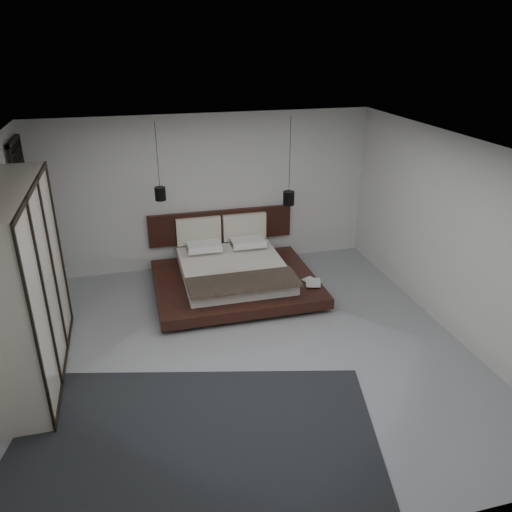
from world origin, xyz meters
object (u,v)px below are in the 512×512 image
object	(u,v)px
bed	(233,273)
pendant_right	(289,198)
wardrobe	(24,286)
rug	(193,456)
lattice_screen	(29,222)
pendant_left	(160,193)

from	to	relation	value
bed	pendant_right	xyz separation A→B (m)	(1.10, 0.41, 1.12)
wardrobe	rug	world-z (taller)	wardrobe
lattice_screen	pendant_right	size ratio (longest dim) A/B	1.71
pendant_left	rug	bearing A→B (deg)	-91.56
bed	pendant_left	xyz separation A→B (m)	(-1.10, 0.41, 1.37)
bed	wardrobe	size ratio (longest dim) A/B	1.07
wardrobe	pendant_right	bearing A→B (deg)	27.17
wardrobe	lattice_screen	bearing A→B (deg)	96.56
pendant_right	bed	bearing A→B (deg)	-159.48
rug	pendant_left	bearing A→B (deg)	88.44
lattice_screen	bed	world-z (taller)	lattice_screen
lattice_screen	pendant_right	bearing A→B (deg)	-1.71
lattice_screen	wardrobe	world-z (taller)	lattice_screen
pendant_left	lattice_screen	bearing A→B (deg)	176.49
lattice_screen	bed	bearing A→B (deg)	-9.63
pendant_right	lattice_screen	bearing A→B (deg)	178.29
lattice_screen	bed	distance (m)	3.37
wardrobe	bed	bearing A→B (deg)	29.49
pendant_left	wardrobe	xyz separation A→B (m)	(-1.82, -2.06, -0.42)
lattice_screen	rug	world-z (taller)	lattice_screen
bed	rug	size ratio (longest dim) A/B	0.68
pendant_right	wardrobe	world-z (taller)	pendant_right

